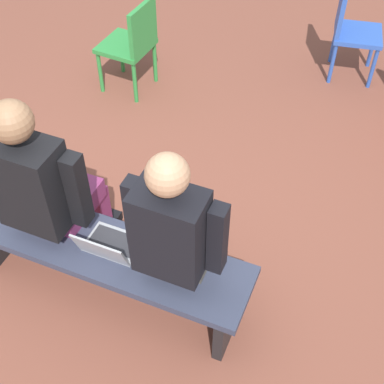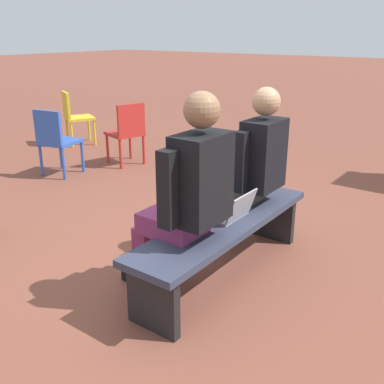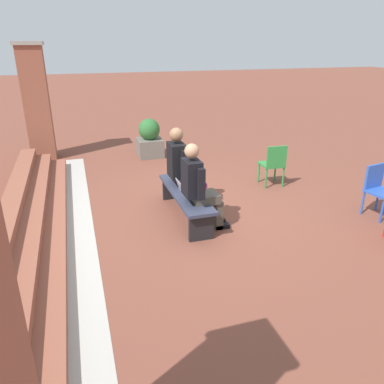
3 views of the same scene
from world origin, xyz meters
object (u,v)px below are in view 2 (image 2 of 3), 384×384
(person_adult, at_px, (187,194))
(plastic_chair_by_pillar, at_px, (127,130))
(laptop, at_px, (231,212))
(person_student, at_px, (250,168))
(plastic_chair_mid_courtyard, at_px, (56,138))
(bench, at_px, (225,232))
(plastic_chair_far_left, at_px, (74,115))

(person_adult, xyz_separation_m, plastic_chair_by_pillar, (-2.09, -2.57, -0.26))
(laptop, height_order, plastic_chair_by_pillar, plastic_chair_by_pillar)
(person_student, xyz_separation_m, plastic_chair_by_pillar, (-1.27, -2.57, -0.24))
(person_adult, height_order, plastic_chair_mid_courtyard, person_adult)
(plastic_chair_mid_courtyard, bearing_deg, laptop, 75.35)
(bench, height_order, laptop, laptop)
(laptop, bearing_deg, person_adult, -11.30)
(laptop, bearing_deg, plastic_chair_far_left, -115.95)
(bench, height_order, person_student, person_student)
(plastic_chair_by_pillar, distance_m, plastic_chair_mid_courtyard, 0.96)
(person_adult, relative_size, plastic_chair_by_pillar, 1.67)
(bench, height_order, plastic_chair_far_left, plastic_chair_far_left)
(person_adult, bearing_deg, plastic_chair_by_pillar, -129.09)
(person_student, relative_size, person_adult, 0.96)
(person_student, height_order, plastic_chair_mid_courtyard, person_student)
(person_adult, distance_m, plastic_chair_by_pillar, 3.32)
(plastic_chair_by_pillar, bearing_deg, laptop, 57.79)
(plastic_chair_by_pillar, relative_size, plastic_chair_mid_courtyard, 1.00)
(person_adult, xyz_separation_m, plastic_chair_far_left, (-2.44, -4.07, -0.26))
(person_student, distance_m, laptop, 0.47)
(person_student, xyz_separation_m, person_adult, (0.82, -0.00, 0.02))
(person_adult, relative_size, plastic_chair_mid_courtyard, 1.67)
(person_student, height_order, person_adult, person_adult)
(plastic_chair_far_left, bearing_deg, person_adult, 59.09)
(person_student, xyz_separation_m, plastic_chair_mid_courtyard, (-0.38, -2.95, -0.24))
(bench, distance_m, person_student, 0.60)
(bench, relative_size, person_student, 1.33)
(laptop, bearing_deg, bench, -11.69)
(laptop, bearing_deg, person_student, -168.89)
(plastic_chair_by_pillar, xyz_separation_m, plastic_chair_far_left, (-0.35, -1.50, 0.00))
(bench, xyz_separation_m, laptop, (-0.06, 0.01, 0.15))
(bench, xyz_separation_m, person_student, (-0.47, -0.07, 0.37))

